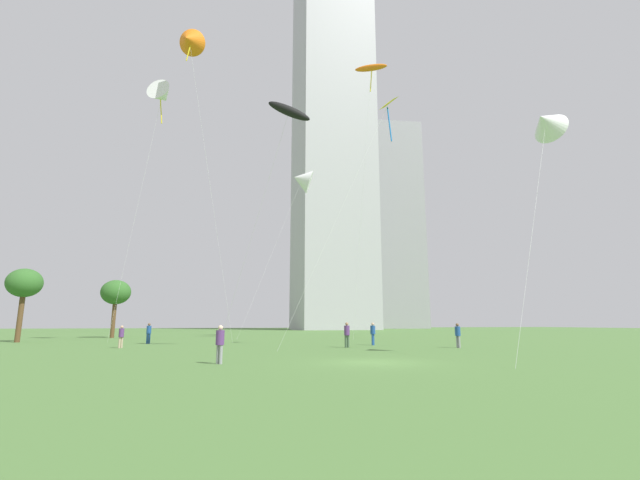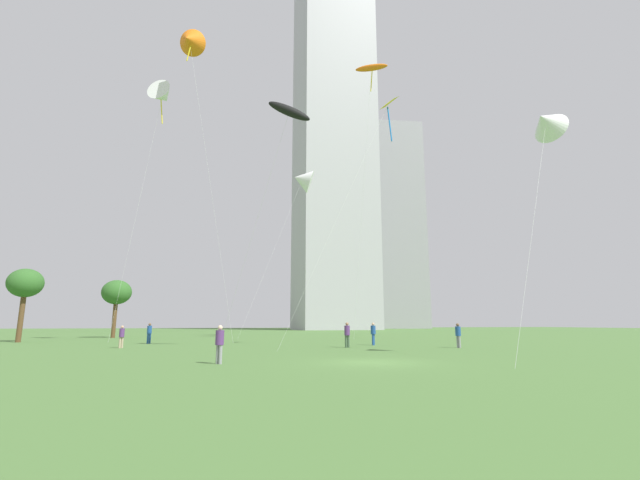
# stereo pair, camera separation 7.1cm
# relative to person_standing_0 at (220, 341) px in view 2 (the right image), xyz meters

# --- Properties ---
(ground) EXTENTS (280.00, 280.00, 0.00)m
(ground) POSITION_rel_person_standing_0_xyz_m (6.72, -1.21, -0.95)
(ground) COLOR #4C7538
(person_standing_0) EXTENTS (0.37, 0.37, 1.65)m
(person_standing_0) POSITION_rel_person_standing_0_xyz_m (0.00, 0.00, 0.00)
(person_standing_0) COLOR gray
(person_standing_0) RESTS_ON ground
(person_standing_1) EXTENTS (0.40, 0.40, 1.79)m
(person_standing_1) POSITION_rel_person_standing_0_xyz_m (9.60, 10.37, 0.08)
(person_standing_1) COLOR #3F593F
(person_standing_1) RESTS_ON ground
(person_standing_2) EXTENTS (0.38, 0.38, 1.72)m
(person_standing_2) POSITION_rel_person_standing_0_xyz_m (17.15, 7.87, 0.04)
(person_standing_2) COLOR gray
(person_standing_2) RESTS_ON ground
(person_standing_3) EXTENTS (0.39, 0.39, 1.77)m
(person_standing_3) POSITION_rel_person_standing_0_xyz_m (12.76, 13.03, 0.07)
(person_standing_3) COLOR #1E478C
(person_standing_3) RESTS_ON ground
(person_standing_4) EXTENTS (0.38, 0.38, 1.73)m
(person_standing_4) POSITION_rel_person_standing_0_xyz_m (-4.76, 20.73, 0.05)
(person_standing_4) COLOR #1E478C
(person_standing_4) RESTS_ON ground
(person_standing_5) EXTENTS (0.35, 0.35, 1.57)m
(person_standing_5) POSITION_rel_person_standing_0_xyz_m (-6.01, 14.31, -0.05)
(person_standing_5) COLOR tan
(person_standing_5) RESTS_ON ground
(kite_flying_0) EXTENTS (4.73, 3.12, 25.91)m
(kite_flying_0) POSITION_rel_person_standing_0_xyz_m (-5.36, 23.35, 23.55)
(kite_flying_0) COLOR silver
(kite_flying_0) RESTS_ON ground
(kite_flying_1) EXTENTS (3.13, 5.39, 29.98)m
(kite_flying_1) POSITION_rel_person_standing_0_xyz_m (16.11, 19.82, 28.21)
(kite_flying_1) COLOR silver
(kite_flying_1) RESTS_ON ground
(kite_flying_2) EXTENTS (6.91, 3.29, 29.86)m
(kite_flying_2) POSITION_rel_person_standing_0_xyz_m (-2.90, 19.18, 27.37)
(kite_flying_2) COLOR silver
(kite_flying_2) RESTS_ON ground
(kite_flying_3) EXTENTS (7.11, 4.32, 13.64)m
(kite_flying_3) POSITION_rel_person_standing_0_xyz_m (16.89, -2.06, 11.61)
(kite_flying_3) COLOR silver
(kite_flying_3) RESTS_ON ground
(kite_flying_4) EXTENTS (9.94, 6.25, 22.06)m
(kite_flying_4) POSITION_rel_person_standing_0_xyz_m (11.65, 32.90, 19.30)
(kite_flying_4) COLOR silver
(kite_flying_4) RESTS_ON ground
(kite_flying_5) EXTENTS (9.17, 1.09, 19.07)m
(kite_flying_5) POSITION_rel_person_standing_0_xyz_m (12.41, 8.26, 17.07)
(kite_flying_5) COLOR silver
(kite_flying_5) RESTS_ON ground
(kite_flying_6) EXTENTS (5.43, 7.87, 17.60)m
(kite_flying_6) POSITION_rel_person_standing_0_xyz_m (4.69, 8.43, 15.75)
(kite_flying_6) COLOR silver
(kite_flying_6) RESTS_ON ground
(park_tree_0) EXTENTS (3.08, 3.08, 6.78)m
(park_tree_0) POSITION_rel_person_standing_0_xyz_m (-16.52, 26.84, 4.38)
(park_tree_0) COLOR brown
(park_tree_0) RESTS_ON ground
(park_tree_1) EXTENTS (3.43, 3.43, 6.87)m
(park_tree_1) POSITION_rel_person_standing_0_xyz_m (-10.30, 37.58, 4.37)
(park_tree_1) COLOR brown
(park_tree_1) RESTS_ON ground
(distant_highrise_0) EXTENTS (21.25, 15.45, 102.30)m
(distant_highrise_0) POSITION_rel_person_standing_0_xyz_m (34.57, 89.39, 50.20)
(distant_highrise_0) COLOR #A8A8AD
(distant_highrise_0) RESTS_ON ground
(distant_highrise_1) EXTENTS (26.90, 22.34, 69.43)m
(distant_highrise_1) POSITION_rel_person_standing_0_xyz_m (60.15, 113.59, 33.76)
(distant_highrise_1) COLOR #939399
(distant_highrise_1) RESTS_ON ground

